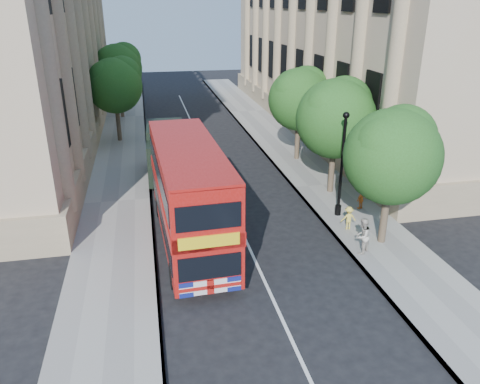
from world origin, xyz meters
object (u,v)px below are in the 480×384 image
police_constable (235,266)px  lamp_post (341,169)px  woman_pedestrian (363,236)px  box_van (167,154)px  double_decker_bus (189,192)px

police_constable → lamp_post: bearing=-142.3°
police_constable → woman_pedestrian: 5.77m
box_van → double_decker_bus: bearing=-84.9°
box_van → police_constable: 12.53m
lamp_post → woman_pedestrian: 4.13m
lamp_post → police_constable: size_ratio=2.93×
lamp_post → double_decker_bus: (-7.41, -1.22, -0.09)m
lamp_post → box_van: 10.87m
double_decker_bus → woman_pedestrian: (6.88, -2.54, -1.51)m
lamp_post → woman_pedestrian: size_ratio=3.29×
box_van → woman_pedestrian: box_van is taller
woman_pedestrian → double_decker_bus: bearing=-58.5°
lamp_post → police_constable: lamp_post is taller
double_decker_bus → box_van: double_decker_bus is taller
box_van → woman_pedestrian: size_ratio=3.48×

